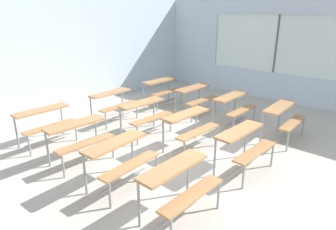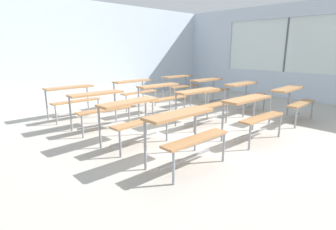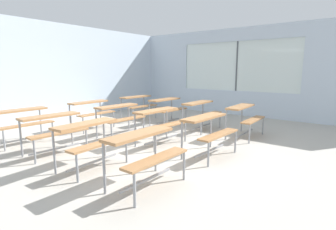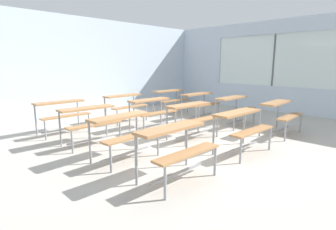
# 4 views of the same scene
# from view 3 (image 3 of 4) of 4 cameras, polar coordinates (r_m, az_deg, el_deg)

# --- Properties ---
(ground) EXTENTS (10.00, 9.00, 0.05)m
(ground) POSITION_cam_3_polar(r_m,az_deg,el_deg) (5.29, -2.96, -7.98)
(ground) COLOR #ADA89E
(wall_back) EXTENTS (10.00, 0.12, 3.00)m
(wall_back) POSITION_cam_3_polar(r_m,az_deg,el_deg) (8.68, -26.43, 8.24)
(wall_back) COLOR silver
(wall_back) RESTS_ON ground
(wall_right) EXTENTS (0.12, 9.00, 3.00)m
(wall_right) POSITION_cam_3_polar(r_m,az_deg,el_deg) (9.35, 18.30, 8.49)
(wall_right) COLOR silver
(wall_right) RESTS_ON ground
(desk_bench_r0c0) EXTENTS (1.11, 0.60, 0.74)m
(desk_bench_r0c0) POSITION_cam_3_polar(r_m,az_deg,el_deg) (3.59, -5.05, -6.90)
(desk_bench_r0c0) COLOR #A87547
(desk_bench_r0c0) RESTS_ON ground
(desk_bench_r0c1) EXTENTS (1.12, 0.63, 0.74)m
(desk_bench_r0c1) POSITION_cam_3_polar(r_m,az_deg,el_deg) (4.89, 8.91, -2.43)
(desk_bench_r0c1) COLOR #A87547
(desk_bench_r0c1) RESTS_ON ground
(desk_bench_r0c2) EXTENTS (1.12, 0.63, 0.74)m
(desk_bench_r0c2) POSITION_cam_3_polar(r_m,az_deg,el_deg) (6.46, 16.37, 0.29)
(desk_bench_r0c2) COLOR #A87547
(desk_bench_r0c2) RESTS_ON ground
(desk_bench_r1c0) EXTENTS (1.13, 0.65, 0.74)m
(desk_bench_r1c0) POSITION_cam_3_polar(r_m,az_deg,el_deg) (4.42, -16.50, -4.05)
(desk_bench_r1c0) COLOR #A87547
(desk_bench_r1c0) RESTS_ON ground
(desk_bench_r1c1) EXTENTS (1.13, 0.64, 0.74)m
(desk_bench_r1c1) POSITION_cam_3_polar(r_m,az_deg,el_deg) (5.62, -1.73, -0.71)
(desk_bench_r1c1) COLOR #A87547
(desk_bench_r1c1) RESTS_ON ground
(desk_bench_r1c2) EXTENTS (1.10, 0.59, 0.74)m
(desk_bench_r1c2) POSITION_cam_3_polar(r_m,az_deg,el_deg) (7.00, 7.28, 1.33)
(desk_bench_r1c2) COLOR #A87547
(desk_bench_r1c2) RESTS_ON ground
(desk_bench_r2c0) EXTENTS (1.13, 0.64, 0.74)m
(desk_bench_r2c0) POSITION_cam_3_polar(r_m,az_deg,el_deg) (5.41, -23.69, -1.97)
(desk_bench_r2c0) COLOR #A87547
(desk_bench_r2c0) RESTS_ON ground
(desk_bench_r2c1) EXTENTS (1.12, 0.63, 0.74)m
(desk_bench_r2c1) POSITION_cam_3_polar(r_m,az_deg,el_deg) (6.39, -10.45, 0.42)
(desk_bench_r2c1) COLOR #A87547
(desk_bench_r2c1) RESTS_ON ground
(desk_bench_r2c2) EXTENTS (1.12, 0.63, 0.74)m
(desk_bench_r2c2) POSITION_cam_3_polar(r_m,az_deg,el_deg) (7.69, -0.10, 2.18)
(desk_bench_r2c2) COLOR #A87547
(desk_bench_r2c2) RESTS_ON ground
(desk_bench_r3c0) EXTENTS (1.11, 0.60, 0.74)m
(desk_bench_r3c0) POSITION_cam_3_polar(r_m,az_deg,el_deg) (6.48, -29.13, -0.55)
(desk_bench_r3c0) COLOR #A87547
(desk_bench_r3c0) RESTS_ON ground
(desk_bench_r3c1) EXTENTS (1.11, 0.62, 0.74)m
(desk_bench_r3c1) POSITION_cam_3_polar(r_m,az_deg,el_deg) (7.35, -16.32, 1.42)
(desk_bench_r3c1) COLOR #A87547
(desk_bench_r3c1) RESTS_ON ground
(desk_bench_r3c2) EXTENTS (1.13, 0.64, 0.74)m
(desk_bench_r3c2) POSITION_cam_3_polar(r_m,az_deg,el_deg) (8.51, -6.52, 2.86)
(desk_bench_r3c2) COLOR #A87547
(desk_bench_r3c2) RESTS_ON ground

